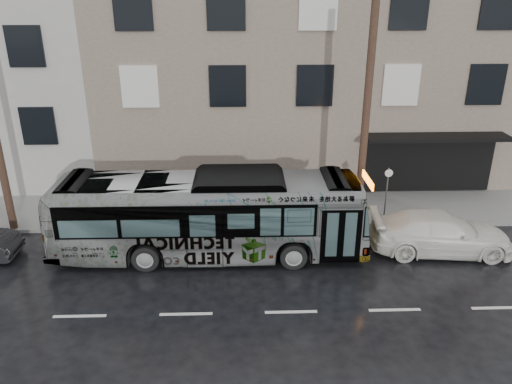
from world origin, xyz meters
TOP-DOWN VIEW (x-y plane):
  - ground at (0.00, 0.00)m, footprint 120.00×120.00m
  - sidewalk at (0.00, 4.90)m, footprint 90.00×3.60m
  - building_taupe at (5.00, 12.70)m, footprint 20.00×12.00m
  - utility_pole_front at (6.50, 3.30)m, footprint 0.30×0.30m
  - sign_post at (7.60, 3.30)m, footprint 0.06×0.06m
  - bus at (0.56, 1.21)m, footprint 11.28×2.69m
  - white_sedan at (9.09, 1.13)m, footprint 5.31×2.46m

SIDE VIEW (x-z plane):
  - ground at x=0.00m, z-range 0.00..0.00m
  - sidewalk at x=0.00m, z-range 0.00..0.15m
  - white_sedan at x=9.09m, z-range 0.00..1.50m
  - sign_post at x=7.60m, z-range 0.15..2.55m
  - bus at x=0.56m, z-range 0.00..3.14m
  - utility_pole_front at x=6.50m, z-range 0.15..9.15m
  - building_taupe at x=5.00m, z-range 0.00..11.00m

